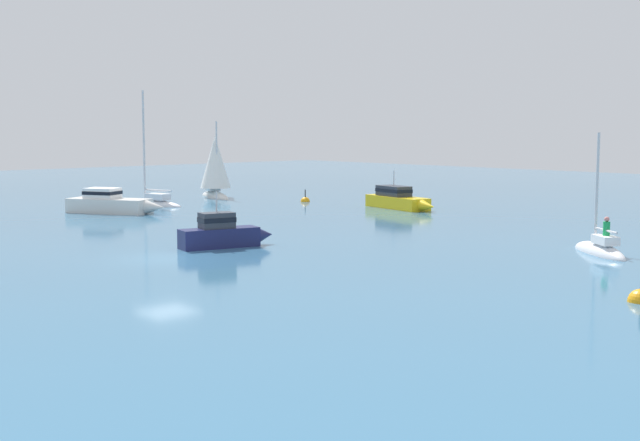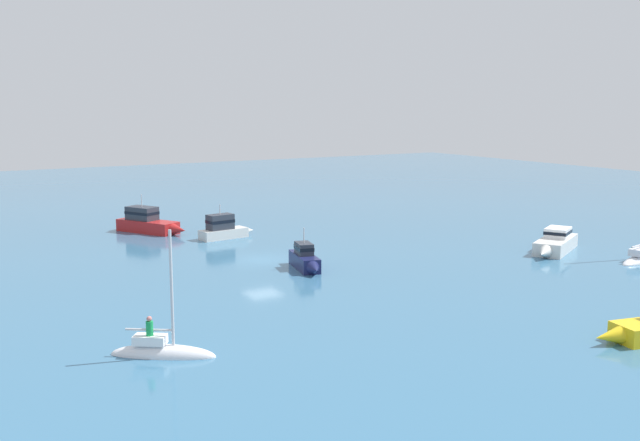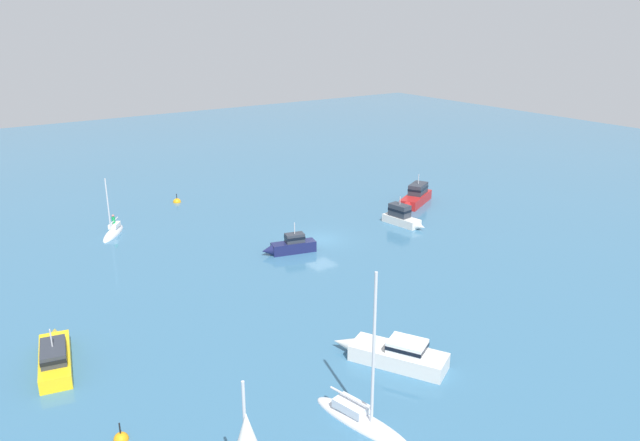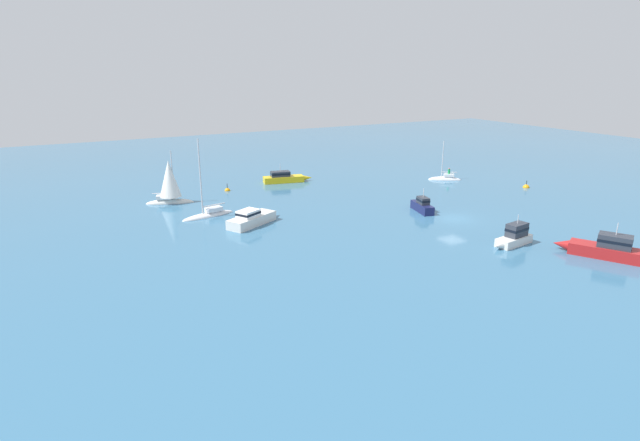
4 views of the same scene
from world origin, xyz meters
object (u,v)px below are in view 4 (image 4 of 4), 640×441
(channel_buoy, at_px, (526,188))
(sailboat, at_px, (169,184))
(yacht, at_px, (445,179))
(powerboat, at_px, (604,248))
(cabin_cruiser, at_px, (285,178))
(launch, at_px, (253,218))
(cabin_cruiser_2, at_px, (421,205))
(mooring_buoy, at_px, (227,191))
(sloop, at_px, (209,215))
(cabin_cruiser_1, at_px, (514,236))

(channel_buoy, bearing_deg, sailboat, 161.83)
(channel_buoy, bearing_deg, yacht, 125.78)
(powerboat, relative_size, channel_buoy, 4.86)
(cabin_cruiser, relative_size, channel_buoy, 5.06)
(launch, relative_size, cabin_cruiser_2, 1.41)
(yacht, height_order, channel_buoy, yacht)
(powerboat, bearing_deg, mooring_buoy, 0.16)
(sailboat, distance_m, yacht, 39.39)
(launch, xyz_separation_m, cabin_cruiser_2, (19.18, -4.38, 0.01))
(launch, distance_m, channel_buoy, 39.79)
(powerboat, bearing_deg, sloop, 14.97)
(launch, xyz_separation_m, mooring_buoy, (2.43, 16.01, -0.68))
(launch, distance_m, mooring_buoy, 16.21)
(sloop, xyz_separation_m, channel_buoy, (43.07, -7.12, -0.18))
(sailboat, distance_m, channel_buoy, 47.96)
(sailboat, bearing_deg, powerboat, -34.28)
(cabin_cruiser_2, bearing_deg, powerboat, -152.62)
(sloop, height_order, channel_buoy, sloop)
(mooring_buoy, bearing_deg, sloop, -118.18)
(launch, relative_size, sloop, 0.77)
(cabin_cruiser_2, bearing_deg, yacht, -36.16)
(launch, distance_m, cabin_cruiser, 20.66)
(sailboat, relative_size, cabin_cruiser_2, 1.40)
(cabin_cruiser, distance_m, powerboat, 42.85)
(launch, relative_size, cabin_cruiser_1, 1.39)
(cabin_cruiser, distance_m, cabin_cruiser_1, 35.87)
(cabin_cruiser_1, distance_m, mooring_buoy, 37.84)
(yacht, bearing_deg, launch, 47.80)
(powerboat, distance_m, mooring_buoy, 45.26)
(sloop, bearing_deg, launch, 110.16)
(sailboat, height_order, cabin_cruiser_2, sailboat)
(cabin_cruiser, height_order, yacht, yacht)
(cabin_cruiser, relative_size, mooring_buoy, 5.39)
(cabin_cruiser, bearing_deg, sloop, -129.68)
(cabin_cruiser, height_order, sailboat, sailboat)
(channel_buoy, bearing_deg, mooring_buoy, 154.38)
(sloop, bearing_deg, cabin_cruiser_1, 122.26)
(cabin_cruiser_2, xyz_separation_m, powerboat, (4.67, -19.47, 0.16))
(cabin_cruiser_2, distance_m, mooring_buoy, 26.40)
(sloop, xyz_separation_m, cabin_cruiser_2, (22.52, -9.62, 0.51))
(cabin_cruiser, height_order, mooring_buoy, cabin_cruiser)
(cabin_cruiser, bearing_deg, mooring_buoy, -161.17)
(sailboat, bearing_deg, channel_buoy, -1.22)
(sailboat, xyz_separation_m, powerboat, (29.64, -36.91, -1.54))
(mooring_buoy, bearing_deg, cabin_cruiser_1, -63.41)
(sloop, distance_m, cabin_cruiser_1, 32.37)
(cabin_cruiser, height_order, powerboat, powerboat)
(cabin_cruiser_2, xyz_separation_m, yacht, (13.94, 11.68, -0.57))
(sailboat, relative_size, mooring_buoy, 5.19)
(sloop, height_order, mooring_buoy, sloop)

